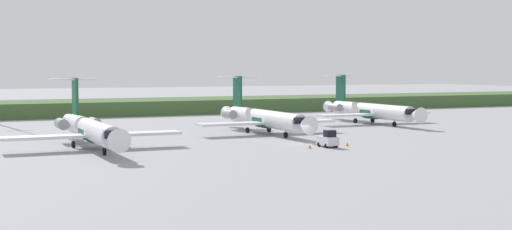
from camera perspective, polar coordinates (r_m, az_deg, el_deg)
name	(u,v)px	position (r m, az deg, el deg)	size (l,w,h in m)	color
ground_plane	(221,127)	(127.85, -2.73, -0.94)	(500.00, 500.00, 0.00)	#939399
grass_berm	(154,106)	(167.54, -8.02, 0.69)	(320.00, 20.00, 3.17)	#426033
regional_jet_nearest	(90,129)	(96.11, -12.86, -1.08)	(22.81, 31.00, 9.00)	white
regional_jet_second	(263,118)	(114.89, 0.55, -0.20)	(22.81, 31.00, 9.00)	white
regional_jet_third	(369,110)	(136.98, 8.89, 0.39)	(22.81, 31.00, 9.00)	white
baggage_tug	(328,140)	(95.82, 5.67, -1.94)	(1.72, 3.20, 2.30)	silver
safety_cone_front_marker	(310,146)	(94.11, 4.24, -2.48)	(0.44, 0.44, 0.55)	orange
safety_cone_mid_marker	(334,145)	(95.82, 6.11, -2.38)	(0.44, 0.44, 0.55)	orange
safety_cone_rear_marker	(347,144)	(97.58, 7.19, -2.27)	(0.44, 0.44, 0.55)	orange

